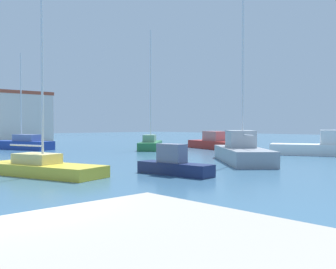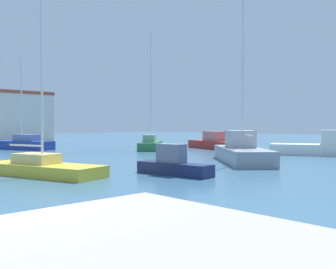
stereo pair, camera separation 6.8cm
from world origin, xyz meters
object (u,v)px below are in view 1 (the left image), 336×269
(sailboat_grey_far_right, at_px, (242,152))
(motorboat_navy_mid_harbor, at_px, (174,165))
(sailboat_yellow_center_channel, at_px, (42,167))
(motorboat_white_outer_mooring, at_px, (325,147))
(sailboat_green_near_pier, at_px, (150,144))
(motorboat_red_distant_north, at_px, (215,143))
(sailboat_blue_distant_east, at_px, (22,144))

(sailboat_grey_far_right, distance_m, motorboat_navy_mid_harbor, 8.15)
(sailboat_grey_far_right, height_order, sailboat_yellow_center_channel, sailboat_grey_far_right)
(sailboat_grey_far_right, height_order, motorboat_white_outer_mooring, sailboat_grey_far_right)
(sailboat_green_near_pier, distance_m, motorboat_white_outer_mooring, 16.78)
(sailboat_grey_far_right, bearing_deg, motorboat_white_outer_mooring, -7.24)
(sailboat_green_near_pier, height_order, motorboat_red_distant_north, sailboat_green_near_pier)
(motorboat_white_outer_mooring, bearing_deg, motorboat_navy_mid_harbor, -179.19)
(sailboat_blue_distant_east, distance_m, sailboat_yellow_center_channel, 22.31)
(sailboat_yellow_center_channel, height_order, motorboat_navy_mid_harbor, sailboat_yellow_center_channel)
(motorboat_white_outer_mooring, bearing_deg, sailboat_blue_distant_east, 120.71)
(sailboat_grey_far_right, relative_size, motorboat_navy_mid_harbor, 2.64)
(motorboat_red_distant_north, bearing_deg, sailboat_green_near_pier, 144.07)
(sailboat_green_near_pier, bearing_deg, motorboat_navy_mid_harbor, -127.99)
(motorboat_navy_mid_harbor, bearing_deg, sailboat_green_near_pier, 52.01)
(motorboat_white_outer_mooring, xyz_separation_m, motorboat_red_distant_north, (0.26, 11.88, -0.05))
(motorboat_white_outer_mooring, relative_size, motorboat_red_distant_north, 1.10)
(sailboat_green_near_pier, xyz_separation_m, motorboat_white_outer_mooring, (5.31, -15.92, 0.08))
(sailboat_green_near_pier, relative_size, sailboat_blue_distant_east, 1.24)
(sailboat_blue_distant_east, xyz_separation_m, motorboat_red_distant_north, (15.12, -13.15, 0.03))
(sailboat_grey_far_right, bearing_deg, sailboat_yellow_center_channel, 167.18)
(sailboat_green_near_pier, bearing_deg, sailboat_blue_distant_east, 136.37)
(motorboat_white_outer_mooring, distance_m, sailboat_blue_distant_east, 29.11)
(sailboat_blue_distant_east, relative_size, motorboat_navy_mid_harbor, 2.29)
(motorboat_white_outer_mooring, relative_size, sailboat_blue_distant_east, 0.86)
(motorboat_red_distant_north, bearing_deg, sailboat_yellow_center_channel, -161.63)
(sailboat_blue_distant_east, relative_size, motorboat_red_distant_north, 1.28)
(sailboat_grey_far_right, xyz_separation_m, motorboat_red_distant_north, (10.19, 10.62, -0.09))
(sailboat_grey_far_right, distance_m, sailboat_green_near_pier, 15.37)
(motorboat_red_distant_north, distance_m, motorboat_navy_mid_harbor, 21.88)
(sailboat_yellow_center_channel, bearing_deg, sailboat_blue_distant_east, 68.97)
(motorboat_white_outer_mooring, xyz_separation_m, sailboat_blue_distant_east, (-14.87, 25.03, -0.08))
(sailboat_grey_far_right, height_order, sailboat_green_near_pier, sailboat_green_near_pier)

